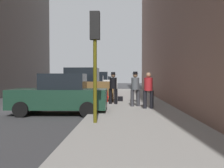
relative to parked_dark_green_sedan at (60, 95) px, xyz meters
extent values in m
plane|color=#38383A|center=(-2.65, 1.32, -0.85)|extent=(120.00, 120.00, 0.00)
cube|color=gray|center=(3.35, 1.32, -0.77)|extent=(4.00, 40.00, 0.15)
cube|color=#193828|center=(-0.05, 0.00, -0.16)|extent=(4.24, 1.92, 0.84)
cube|color=black|center=(0.15, 0.00, 0.59)|extent=(1.92, 1.60, 0.70)
cylinder|color=black|center=(-1.43, 0.89, -0.53)|extent=(0.64, 0.23, 0.64)
cylinder|color=black|center=(-1.39, -0.95, -0.53)|extent=(0.64, 0.23, 0.64)
cylinder|color=black|center=(1.30, 0.95, -0.53)|extent=(0.64, 0.23, 0.64)
cylinder|color=black|center=(1.34, -0.89, -0.53)|extent=(0.64, 0.23, 0.64)
cube|color=brown|center=(-0.05, 5.25, -0.03)|extent=(4.65, 1.96, 1.10)
cube|color=black|center=(0.15, 5.25, 0.95)|extent=(2.11, 1.62, 0.90)
cylinder|color=black|center=(-1.52, 6.21, -0.53)|extent=(0.65, 0.24, 0.64)
cylinder|color=black|center=(-1.57, 4.37, -0.53)|extent=(0.65, 0.24, 0.64)
cylinder|color=black|center=(1.47, 6.13, -0.53)|extent=(0.65, 0.24, 0.64)
cylinder|color=black|center=(1.42, 4.29, -0.53)|extent=(0.65, 0.24, 0.64)
cube|color=#B2191E|center=(-0.05, 11.06, -0.16)|extent=(4.22, 1.89, 0.84)
cube|color=black|center=(0.15, 11.06, 0.59)|extent=(1.91, 1.59, 0.70)
cylinder|color=black|center=(-1.42, 11.96, -0.53)|extent=(0.64, 0.23, 0.64)
cylinder|color=black|center=(-1.40, 10.12, -0.53)|extent=(0.64, 0.23, 0.64)
cylinder|color=black|center=(1.31, 11.99, -0.53)|extent=(0.64, 0.23, 0.64)
cylinder|color=black|center=(1.33, 10.15, -0.53)|extent=(0.64, 0.23, 0.64)
cube|color=silver|center=(-0.05, 16.86, -0.03)|extent=(4.61, 1.88, 1.10)
cube|color=black|center=(0.15, 16.86, 0.95)|extent=(2.08, 1.58, 0.90)
cylinder|color=black|center=(-1.55, 17.77, -0.53)|extent=(0.64, 0.23, 0.64)
cylinder|color=black|center=(-1.53, 15.93, -0.53)|extent=(0.64, 0.23, 0.64)
cylinder|color=black|center=(1.44, 17.79, -0.53)|extent=(0.64, 0.23, 0.64)
cylinder|color=black|center=(1.46, 15.95, -0.53)|extent=(0.64, 0.23, 0.64)
cube|color=slate|center=(-0.05, 22.05, -0.16)|extent=(4.25, 1.96, 0.84)
cube|color=black|center=(0.15, 22.05, 0.59)|extent=(1.94, 1.62, 0.70)
cylinder|color=black|center=(-1.44, 22.93, -0.53)|extent=(0.65, 0.24, 0.64)
cylinder|color=black|center=(-1.38, 21.09, -0.53)|extent=(0.65, 0.24, 0.64)
cylinder|color=black|center=(1.29, 23.01, -0.53)|extent=(0.65, 0.24, 0.64)
cylinder|color=black|center=(1.35, 21.17, -0.53)|extent=(0.65, 0.24, 0.64)
cube|color=#B7BABF|center=(-0.05, 27.91, -0.16)|extent=(4.20, 1.85, 0.84)
cube|color=black|center=(0.15, 27.91, 0.59)|extent=(1.89, 1.57, 0.70)
cylinder|color=black|center=(-1.41, 28.83, -0.53)|extent=(0.64, 0.22, 0.64)
cylinder|color=black|center=(-1.41, 26.99, -0.53)|extent=(0.64, 0.22, 0.64)
cylinder|color=black|center=(1.32, 28.82, -0.53)|extent=(0.64, 0.22, 0.64)
cylinder|color=black|center=(1.32, 26.98, -0.53)|extent=(0.64, 0.22, 0.64)
cylinder|color=red|center=(1.80, 3.95, -0.42)|extent=(0.22, 0.22, 0.55)
sphere|color=red|center=(1.80, 3.95, -0.09)|extent=(0.20, 0.20, 0.20)
cylinder|color=red|center=(1.64, 3.95, -0.40)|extent=(0.10, 0.09, 0.09)
cylinder|color=red|center=(1.96, 3.95, -0.40)|extent=(0.10, 0.09, 0.09)
cylinder|color=#514C0F|center=(1.85, -2.85, 1.10)|extent=(0.12, 0.12, 3.60)
cube|color=black|center=(1.85, -2.85, 2.45)|extent=(0.32, 0.24, 0.90)
sphere|color=red|center=(1.85, -2.72, 2.73)|extent=(0.14, 0.14, 0.14)
sphere|color=yellow|center=(1.85, -2.72, 2.45)|extent=(0.14, 0.14, 0.14)
sphere|color=green|center=(1.85, -2.72, 2.17)|extent=(0.14, 0.14, 0.14)
cylinder|color=black|center=(3.83, 0.95, -0.27)|extent=(0.19, 0.19, 0.85)
cylinder|color=black|center=(4.15, 0.93, -0.27)|extent=(0.19, 0.19, 0.85)
cylinder|color=#A51E23|center=(3.99, 0.94, 0.46)|extent=(0.43, 0.43, 0.62)
sphere|color=#997051|center=(3.99, 0.94, 0.89)|extent=(0.24, 0.24, 0.24)
cylinder|color=black|center=(3.37, 3.95, -0.27)|extent=(0.22, 0.22, 0.85)
cylinder|color=black|center=(3.68, 3.87, -0.27)|extent=(0.22, 0.22, 0.85)
cylinder|color=tan|center=(3.53, 3.91, 0.46)|extent=(0.49, 0.49, 0.62)
sphere|color=tan|center=(3.53, 3.91, 0.89)|extent=(0.24, 0.24, 0.24)
cylinder|color=black|center=(2.10, 2.96, -0.27)|extent=(0.22, 0.22, 0.85)
cylinder|color=black|center=(2.41, 2.88, -0.27)|extent=(0.22, 0.22, 0.85)
cylinder|color=black|center=(2.26, 2.92, 0.46)|extent=(0.49, 0.49, 0.62)
sphere|color=#997051|center=(2.26, 2.92, 0.89)|extent=(0.24, 0.24, 0.24)
cylinder|color=black|center=(2.26, 2.92, 0.96)|extent=(0.34, 0.34, 0.02)
cylinder|color=black|center=(2.26, 2.92, 1.02)|extent=(0.23, 0.23, 0.11)
cylinder|color=#333338|center=(3.58, 1.92, -0.27)|extent=(0.22, 0.22, 0.85)
cylinder|color=#333338|center=(3.27, 1.83, -0.27)|extent=(0.22, 0.22, 0.85)
cylinder|color=#4C5156|center=(3.43, 1.87, 0.46)|extent=(0.49, 0.49, 0.62)
sphere|color=#997051|center=(3.43, 1.87, 0.89)|extent=(0.24, 0.24, 0.24)
cylinder|color=black|center=(3.43, 1.87, 0.96)|extent=(0.34, 0.34, 0.02)
cylinder|color=black|center=(3.43, 1.87, 1.02)|extent=(0.23, 0.23, 0.11)
cube|color=black|center=(2.65, 4.71, -0.56)|extent=(0.32, 0.44, 0.28)
camera|label=1|loc=(2.71, -10.93, 0.77)|focal=40.00mm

